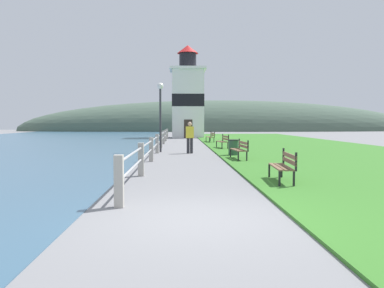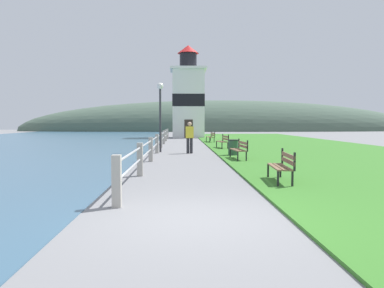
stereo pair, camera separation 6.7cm
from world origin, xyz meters
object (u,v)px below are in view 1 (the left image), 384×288
(person_strolling, at_px, (190,136))
(trash_bin, at_px, (233,148))
(park_bench_midway, at_px, (240,148))
(park_bench_by_lighthouse, at_px, (211,136))
(lighthouse, at_px, (188,98))
(park_bench_far, at_px, (223,141))
(lamp_post, at_px, (160,104))
(park_bench_near, at_px, (284,164))

(person_strolling, relative_size, trash_bin, 2.06)
(park_bench_midway, xyz_separation_m, person_strolling, (-2.17, 3.79, 0.40))
(park_bench_by_lighthouse, bearing_deg, person_strolling, 74.29)
(park_bench_midway, height_order, park_bench_by_lighthouse, same)
(lighthouse, xyz_separation_m, person_strolling, (-0.39, -21.46, -3.45))
(park_bench_far, height_order, lighthouse, lighthouse)
(lamp_post, bearing_deg, trash_bin, -35.44)
(park_bench_near, relative_size, park_bench_midway, 0.93)
(lighthouse, distance_m, trash_bin, 23.63)
(lighthouse, relative_size, lamp_post, 2.59)
(lamp_post, bearing_deg, person_strolling, -29.70)
(park_bench_midway, bearing_deg, park_bench_far, -94.09)
(park_bench_by_lighthouse, relative_size, lighthouse, 0.18)
(lighthouse, bearing_deg, person_strolling, -91.05)
(park_bench_near, relative_size, person_strolling, 0.96)
(park_bench_midway, xyz_separation_m, lighthouse, (-1.78, 25.25, 3.85))
(park_bench_far, xyz_separation_m, park_bench_by_lighthouse, (-0.16, 7.46, 0.00))
(park_bench_far, relative_size, person_strolling, 0.96)
(park_bench_by_lighthouse, distance_m, lamp_post, 10.82)
(park_bench_near, distance_m, lamp_post, 12.07)
(park_bench_far, distance_m, park_bench_by_lighthouse, 7.46)
(park_bench_by_lighthouse, relative_size, lamp_post, 0.47)
(park_bench_midway, distance_m, person_strolling, 4.39)
(park_bench_midway, relative_size, park_bench_by_lighthouse, 0.95)
(park_bench_near, bearing_deg, trash_bin, -84.56)
(lighthouse, bearing_deg, park_bench_far, -84.11)
(lighthouse, relative_size, person_strolling, 5.92)
(park_bench_midway, bearing_deg, park_bench_by_lighthouse, -93.10)
(person_strolling, bearing_deg, park_bench_midway, -155.71)
(park_bench_by_lighthouse, relative_size, person_strolling, 1.09)
(park_bench_midway, xyz_separation_m, trash_bin, (-0.01, 2.02, -0.11))
(park_bench_midway, distance_m, lighthouse, 25.60)
(lighthouse, bearing_deg, lamp_post, -95.70)
(lamp_post, bearing_deg, park_bench_near, -70.32)
(park_bench_far, xyz_separation_m, person_strolling, (-2.26, -3.39, 0.40))
(park_bench_far, bearing_deg, park_bench_near, 83.40)
(park_bench_near, distance_m, park_bench_far, 13.62)
(park_bench_midway, height_order, person_strolling, person_strolling)
(park_bench_near, bearing_deg, person_strolling, -72.92)
(park_bench_near, bearing_deg, park_bench_far, -85.46)
(lighthouse, bearing_deg, park_bench_by_lighthouse, -80.88)
(park_bench_far, height_order, lamp_post, lamp_post)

